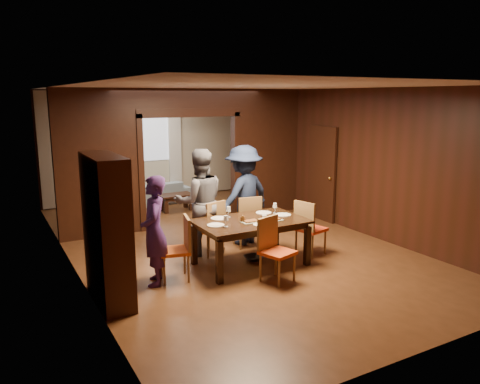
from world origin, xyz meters
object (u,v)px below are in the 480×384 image
chair_far_l (208,227)px  chair_far_r (246,221)px  person_purple (154,231)px  coffee_table (176,202)px  chair_left (174,249)px  person_navy (244,195)px  chair_near (278,250)px  hutch (107,230)px  chair_right (311,227)px  dining_table (250,242)px  sofa (151,193)px  person_grey (200,202)px

chair_far_l → chair_far_r: same height
person_purple → coffee_table: person_purple is taller
person_purple → chair_left: (0.31, 0.01, -0.33)m
person_navy → chair_left: (-1.81, -1.06, -0.44)m
chair_near → hutch: 2.48m
person_navy → chair_near: size_ratio=1.92×
chair_left → chair_right: size_ratio=1.00×
coffee_table → hutch: 5.21m
person_purple → chair_near: person_purple is taller
person_navy → dining_table: bearing=48.9°
chair_right → hutch: (-3.58, -0.21, 0.52)m
person_purple → person_navy: size_ratio=0.87×
chair_left → chair_near: bearing=71.6°
dining_table → coffee_table: size_ratio=2.22×
coffee_table → chair_far_l: bearing=-101.8°
chair_far_r → chair_right: bearing=139.1°
person_purple → chair_far_l: 1.55m
sofa → chair_far_r: chair_far_r is taller
chair_far_r → hutch: (-2.80, -1.14, 0.52)m
sofa → person_grey: bearing=77.7°
coffee_table → chair_far_r: (0.11, -3.25, 0.28)m
dining_table → chair_far_l: chair_far_l is taller
person_purple → chair_far_r: 2.27m
person_navy → chair_near: person_navy is taller
person_purple → person_navy: bearing=136.5°
chair_right → hutch: size_ratio=0.48×
sofa → hutch: size_ratio=0.97×
chair_left → person_navy: bearing=133.8°
chair_far_l → chair_near: same height
chair_left → chair_far_r: 1.96m
dining_table → chair_near: chair_near is taller
person_grey → hutch: bearing=43.3°
person_purple → coffee_table: 4.61m
chair_far_l → chair_near: (0.37, -1.65, 0.00)m
person_purple → chair_far_r: person_purple is taller
coffee_table → chair_far_l: size_ratio=0.82×
person_navy → coffee_table: person_navy is taller
person_purple → hutch: hutch is taller
sofa → coffee_table: bearing=101.8°
person_grey → chair_near: 1.85m
chair_near → sofa: bearing=72.7°
dining_table → chair_left: chair_left is taller
chair_far_l → hutch: bearing=10.9°
coffee_table → dining_table: bearing=-94.4°
chair_far_l → hutch: size_ratio=0.48×
chair_near → person_navy: bearing=58.5°
chair_far_r → dining_table: bearing=73.2°
hutch → chair_far_r: bearing=22.2°
person_purple → sofa: (1.65, 5.09, -0.53)m
person_grey → chair_left: bearing=58.7°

